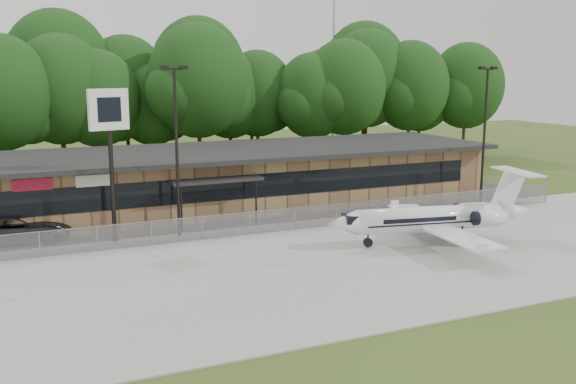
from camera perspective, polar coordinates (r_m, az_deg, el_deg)
name	(u,v)px	position (r m, az deg, el deg)	size (l,w,h in m)	color
ground	(402,319)	(27.03, 10.07, -11.07)	(160.00, 160.00, 0.00)	#364B1B
apron	(315,265)	(33.55, 2.42, -6.46)	(64.00, 18.00, 0.08)	#9E9B93
parking_lot	(241,218)	(43.80, -4.24, -2.36)	(50.00, 9.00, 0.06)	#383835
terminal	(220,178)	(47.50, -6.08, 1.28)	(41.00, 11.65, 4.30)	olive
fence	(265,222)	(39.52, -2.06, -2.68)	(46.00, 0.04, 1.52)	gray
treeline	(162,96)	(64.35, -11.16, 8.40)	(72.00, 12.00, 15.00)	#133711
radio_mast	(334,48)	(77.71, 4.07, 12.65)	(0.20, 0.20, 25.00)	gray
light_pole_mid	(176,139)	(38.54, -9.89, 4.67)	(1.55, 0.30, 10.23)	black
light_pole_right	(485,125)	(49.38, 17.09, 5.68)	(1.55, 0.30, 10.23)	black
business_jet	(437,219)	(37.99, 13.07, -2.36)	(12.63, 11.33, 4.26)	white
suv	(17,229)	(40.68, -22.95, -3.06)	(2.80, 6.07, 1.69)	#2D2D2F
pole_sign	(109,126)	(38.02, -15.60, 5.68)	(2.34, 0.83, 8.96)	black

